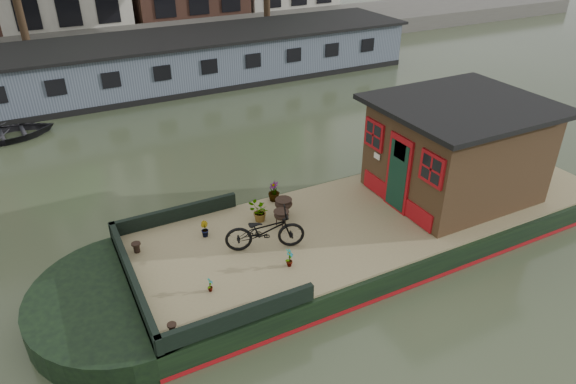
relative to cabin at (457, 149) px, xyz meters
name	(u,v)px	position (x,y,z in m)	size (l,w,h in m)	color
ground	(378,235)	(-2.19, 0.00, -1.88)	(120.00, 120.00, 0.00)	#2C3421
houseboat_hull	(333,240)	(-3.52, 0.00, -1.60)	(14.01, 4.02, 0.60)	black
houseboat_deck	(380,213)	(-2.19, 0.00, -1.25)	(11.80, 3.80, 0.05)	#867B53
bow_bulwark	(175,266)	(-7.25, 0.00, -1.05)	(3.00, 4.00, 0.35)	black
cabin	(457,149)	(0.00, 0.00, 0.00)	(4.00, 3.50, 2.42)	#322013
bicycle	(265,230)	(-5.28, -0.04, -0.78)	(0.60, 1.71, 0.90)	black
potted_plant_a	(289,258)	(-5.11, -0.85, -1.02)	(0.22, 0.15, 0.42)	brown
potted_plant_b	(204,229)	(-6.29, 1.00, -1.05)	(0.20, 0.16, 0.37)	brown
potted_plant_c	(259,212)	(-4.95, 0.99, -0.98)	(0.45, 0.39, 0.50)	#964C2B
potted_plant_d	(274,191)	(-4.22, 1.70, -0.97)	(0.29, 0.29, 0.52)	maroon
potted_plant_e	(210,285)	(-6.83, -0.84, -1.07)	(0.17, 0.11, 0.32)	#98502C
brazier_front	(281,219)	(-4.59, 0.56, -1.02)	(0.38, 0.38, 0.41)	black
brazier_rear	(284,208)	(-4.33, 0.94, -1.00)	(0.42, 0.42, 0.45)	black
bollard_port	(137,247)	(-7.79, 1.10, -1.12)	(0.20, 0.20, 0.22)	black
bollard_stbd	(172,328)	(-7.79, -1.57, -1.13)	(0.17, 0.17, 0.19)	black
dinghy	(7,130)	(-10.08, 10.73, -1.56)	(2.19, 3.07, 0.64)	black
far_houseboat	(195,60)	(-2.19, 14.00, -0.91)	(20.40, 4.40, 2.11)	slate
quay	(158,42)	(-2.19, 20.50, -1.43)	(60.00, 6.00, 0.90)	#47443F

